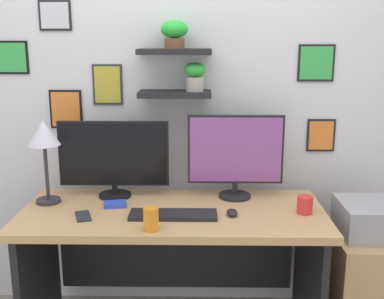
% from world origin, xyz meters
% --- Properties ---
extents(back_wall_assembly, '(4.40, 0.24, 2.70)m').
position_xyz_m(back_wall_assembly, '(-0.00, 0.44, 1.35)').
color(back_wall_assembly, silver).
rests_on(back_wall_assembly, ground).
extents(desk, '(1.58, 0.68, 0.75)m').
position_xyz_m(desk, '(0.00, 0.05, 0.54)').
color(desk, tan).
rests_on(desk, ground).
extents(monitor_left, '(0.61, 0.18, 0.43)m').
position_xyz_m(monitor_left, '(-0.34, 0.22, 0.98)').
color(monitor_left, black).
rests_on(monitor_left, desk).
extents(monitor_right, '(0.53, 0.18, 0.47)m').
position_xyz_m(monitor_right, '(0.34, 0.22, 1.00)').
color(monitor_right, black).
rests_on(monitor_right, desk).
extents(keyboard, '(0.44, 0.14, 0.02)m').
position_xyz_m(keyboard, '(0.01, -0.09, 0.76)').
color(keyboard, black).
rests_on(keyboard, desk).
extents(computer_mouse, '(0.06, 0.09, 0.03)m').
position_xyz_m(computer_mouse, '(0.30, -0.07, 0.77)').
color(computer_mouse, black).
rests_on(computer_mouse, desk).
extents(desk_lamp, '(0.17, 0.17, 0.45)m').
position_xyz_m(desk_lamp, '(-0.68, 0.11, 1.10)').
color(desk_lamp, '#2D2D33').
rests_on(desk_lamp, desk).
extents(cell_phone, '(0.11, 0.16, 0.01)m').
position_xyz_m(cell_phone, '(-0.44, -0.11, 0.76)').
color(cell_phone, '#2D2D33').
rests_on(cell_phone, desk).
extents(coffee_mug, '(0.08, 0.08, 0.09)m').
position_xyz_m(coffee_mug, '(0.68, -0.03, 0.80)').
color(coffee_mug, red).
rests_on(coffee_mug, desk).
extents(scissors_tray, '(0.13, 0.10, 0.02)m').
position_xyz_m(scissors_tray, '(-0.31, 0.05, 0.76)').
color(scissors_tray, blue).
rests_on(scissors_tray, desk).
extents(water_cup, '(0.07, 0.07, 0.11)m').
position_xyz_m(water_cup, '(-0.09, -0.26, 0.81)').
color(water_cup, orange).
rests_on(water_cup, desk).
extents(drawer_cabinet, '(0.44, 0.50, 0.62)m').
position_xyz_m(drawer_cabinet, '(1.07, 0.02, 0.31)').
color(drawer_cabinet, tan).
rests_on(drawer_cabinet, ground).
extents(printer, '(0.38, 0.34, 0.17)m').
position_xyz_m(printer, '(1.07, 0.02, 0.70)').
color(printer, '#9E9EA3').
rests_on(printer, drawer_cabinet).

